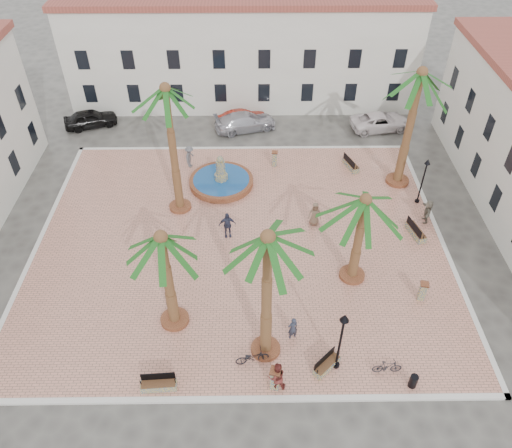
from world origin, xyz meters
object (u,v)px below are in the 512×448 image
object	(u,v)px
cyclist_a	(293,328)
bicycle_b	(387,367)
bench_se	(327,365)
bench_ne	(351,165)
bench_s	(159,385)
bollard_se	(275,378)
bench_e	(416,232)
palm_nw	(167,102)
fountain	(221,180)
pedestrian_fountain_b	(227,225)
bicycle_a	(252,357)
palm_sw	(163,249)
palm_ne	(419,86)
car_white	(381,122)
pedestrian_north	(190,157)
lamppost_s	(342,332)
car_red	(243,120)
car_silver	(245,122)
pedestrian_fountain_a	(315,214)
pedestrian_east	(427,211)
car_black	(91,119)
bollard_n	(275,158)
palm_e	(364,211)
cyclist_b	(277,376)
lamppost_e	(425,174)
bollard_e	(423,291)
litter_bin	(413,381)

from	to	relation	value
cyclist_a	bicycle_b	world-z (taller)	cyclist_a
bench_se	bench_ne	distance (m)	17.89
bench_s	bollard_se	world-z (taller)	bollard_se
bench_se	bench_e	distance (m)	12.03
palm_nw	bench_e	size ratio (longest dim) A/B	4.80
fountain	pedestrian_fountain_b	size ratio (longest dim) A/B	2.48
bench_s	bench_se	bearing A→B (deg)	3.62
bench_se	bicycle_a	distance (m)	3.76
fountain	palm_sw	xyz separation A→B (m)	(-2.04, -12.44, 5.15)
palm_nw	bench_ne	bearing A→B (deg)	20.42
palm_ne	palm_nw	bearing A→B (deg)	-169.80
car_white	pedestrian_fountain_b	bearing A→B (deg)	127.59
bicycle_a	pedestrian_north	bearing A→B (deg)	4.26
palm_sw	pedestrian_north	xyz separation A→B (m)	(-0.41, 14.74, -4.58)
lamppost_s	pedestrian_north	distance (m)	19.86
car_red	car_silver	xyz separation A→B (m)	(0.22, -0.37, 0.04)
fountain	palm_ne	xyz separation A→B (m)	(12.99, 0.14, 7.28)
bench_ne	car_silver	xyz separation A→B (m)	(-8.08, 5.99, 0.34)
pedestrian_fountain_a	bollard_se	bearing A→B (deg)	-102.54
bicycle_b	pedestrian_east	xyz separation A→B (m)	(5.01, 11.47, 0.40)
fountain	palm_sw	world-z (taller)	palm_sw
bench_se	car_silver	xyz separation A→B (m)	(-4.18, 23.46, 0.36)
car_black	car_red	distance (m)	13.07
palm_ne	bollard_n	world-z (taller)	palm_ne
palm_ne	bicycle_b	size ratio (longest dim) A/B	5.99
bench_ne	pedestrian_east	xyz separation A→B (m)	(4.06, -6.27, 0.58)
palm_e	cyclist_b	world-z (taller)	palm_e
palm_e	bollard_n	size ratio (longest dim) A/B	5.00
palm_ne	car_red	bearing A→B (deg)	144.38
car_black	bollard_n	bearing A→B (deg)	-131.05
pedestrian_fountain_a	bollard_n	bearing A→B (deg)	111.02
lamppost_e	car_red	bearing A→B (deg)	139.42
palm_ne	bicycle_a	distance (m)	20.02
palm_ne	bicycle_b	world-z (taller)	palm_ne
palm_ne	car_black	world-z (taller)	palm_ne
bench_ne	pedestrian_fountain_b	world-z (taller)	pedestrian_fountain_b
palm_e	car_red	bearing A→B (deg)	110.69
palm_nw	bollard_n	size ratio (longest dim) A/B	7.50
bollard_e	palm_nw	bearing A→B (deg)	150.19
bench_ne	litter_bin	world-z (taller)	bench_ne
pedestrian_east	cyclist_a	bearing A→B (deg)	-37.71
bench_e	bollard_n	xyz separation A→B (m)	(-8.87, 8.01, 0.37)
palm_e	bicycle_a	size ratio (longest dim) A/B	3.61
bicycle_b	car_silver	xyz separation A→B (m)	(-7.13, 23.73, 0.16)
bench_e	pedestrian_north	world-z (taller)	pedestrian_north
palm_sw	car_red	size ratio (longest dim) A/B	1.51
bench_ne	bicycle_a	bearing A→B (deg)	136.35
litter_bin	bicycle_a	size ratio (longest dim) A/B	0.45
bollard_n	car_silver	xyz separation A→B (m)	(-2.25, 5.63, -0.03)
car_red	bench_s	bearing A→B (deg)	156.56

